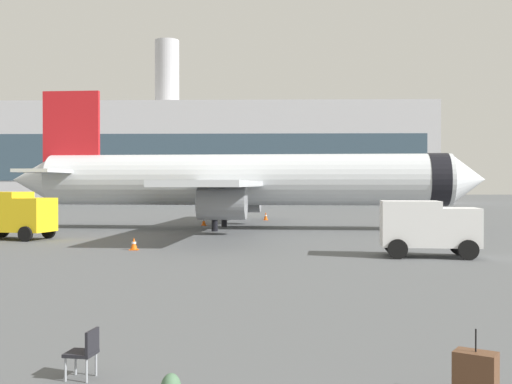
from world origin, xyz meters
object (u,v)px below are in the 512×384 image
at_px(rolling_suitcase, 476,374).
at_px(service_truck, 12,213).
at_px(airplane_at_gate, 243,180).
at_px(cargo_van, 428,226).
at_px(safety_cone_near, 266,216).
at_px(safety_cone_far, 204,221).
at_px(gate_chair, 85,350).
at_px(safety_cone_outer, 134,244).

bearing_deg(rolling_suitcase, service_truck, 124.11).
relative_size(airplane_at_gate, rolling_suitcase, 32.51).
xyz_separation_m(cargo_van, safety_cone_near, (-7.80, 29.49, -1.07)).
relative_size(safety_cone_far, gate_chair, 0.87).
distance_m(airplane_at_gate, safety_cone_outer, 16.24).
bearing_deg(airplane_at_gate, safety_cone_outer, -107.93).
bearing_deg(cargo_van, service_truck, 159.28).
bearing_deg(airplane_at_gate, safety_cone_far, 131.04).
bearing_deg(safety_cone_near, airplane_at_gate, -97.75).
xyz_separation_m(safety_cone_near, safety_cone_far, (-4.95, -7.81, -0.01)).
bearing_deg(safety_cone_far, airplane_at_gate, -48.96).
relative_size(airplane_at_gate, safety_cone_outer, 55.72).
distance_m(service_truck, safety_cone_near, 25.80).
bearing_deg(service_truck, safety_cone_outer, -34.45).
bearing_deg(safety_cone_outer, safety_cone_near, 76.40).
bearing_deg(cargo_van, safety_cone_outer, 169.30).
height_order(airplane_at_gate, cargo_van, airplane_at_gate).
relative_size(cargo_van, rolling_suitcase, 4.16).
relative_size(service_truck, cargo_van, 1.14).
relative_size(cargo_van, safety_cone_far, 6.11).
relative_size(safety_cone_far, rolling_suitcase, 0.68).
distance_m(airplane_at_gate, gate_chair, 36.52).
xyz_separation_m(cargo_van, rolling_suitcase, (-4.02, -19.39, -1.06)).
relative_size(airplane_at_gate, service_truck, 6.88).
distance_m(airplane_at_gate, safety_cone_near, 12.22).
bearing_deg(safety_cone_far, cargo_van, -59.55).
height_order(cargo_van, safety_cone_near, cargo_van).
relative_size(airplane_at_gate, safety_cone_far, 47.71).
bearing_deg(rolling_suitcase, airplane_at_gate, 98.20).
height_order(cargo_van, gate_chair, cargo_van).
bearing_deg(safety_cone_outer, rolling_suitcase, -65.09).
bearing_deg(rolling_suitcase, safety_cone_outer, 114.91).
height_order(safety_cone_near, safety_cone_far, safety_cone_near).
xyz_separation_m(service_truck, gate_chair, (12.61, -27.27, -1.11)).
height_order(cargo_van, safety_cone_far, cargo_van).
bearing_deg(safety_cone_outer, safety_cone_far, 85.38).
xyz_separation_m(airplane_at_gate, safety_cone_outer, (-4.89, -15.13, -3.34)).
height_order(safety_cone_outer, rolling_suitcase, rolling_suitcase).
height_order(cargo_van, safety_cone_outer, cargo_van).
xyz_separation_m(service_truck, safety_cone_far, (10.32, 12.96, -1.24)).
xyz_separation_m(airplane_at_gate, service_truck, (-13.68, -9.10, -2.05)).
bearing_deg(gate_chair, service_truck, 114.81).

